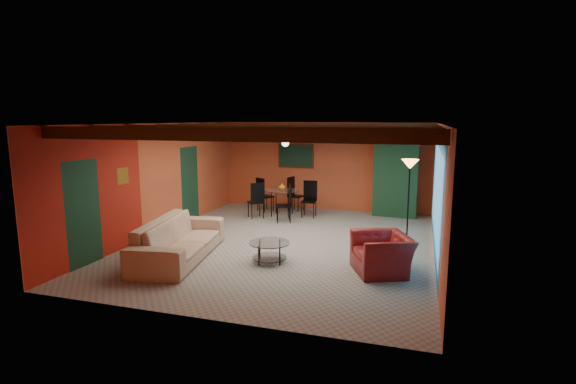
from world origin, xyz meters
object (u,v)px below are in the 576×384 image
(coffee_table, at_px, (270,252))
(potted_plant, at_px, (397,135))
(sofa, at_px, (180,239))
(armchair, at_px, (382,254))
(armoire, at_px, (396,180))
(vase, at_px, (282,177))
(floor_lamp, at_px, (408,200))
(dining_table, at_px, (282,198))

(coffee_table, bearing_deg, potted_plant, 67.56)
(sofa, height_order, armchair, sofa)
(armoire, relative_size, vase, 10.41)
(sofa, bearing_deg, armoire, -45.63)
(armchair, xyz_separation_m, potted_plant, (-0.08, 5.01, 1.99))
(armchair, relative_size, potted_plant, 2.36)
(armoire, bearing_deg, potted_plant, 0.00)
(sofa, bearing_deg, floor_lamp, -68.03)
(dining_table, bearing_deg, sofa, -99.99)
(dining_table, relative_size, armoire, 0.96)
(sofa, distance_m, dining_table, 4.44)
(armoire, distance_m, vase, 3.31)
(armchair, relative_size, armoire, 0.52)
(vase, bearing_deg, sofa, -99.99)
(sofa, xyz_separation_m, armchair, (4.00, 0.37, -0.05))
(armchair, bearing_deg, floor_lamp, 147.42)
(coffee_table, height_order, armoire, armoire)
(sofa, relative_size, floor_lamp, 1.45)
(coffee_table, relative_size, floor_lamp, 0.42)
(armchair, distance_m, coffee_table, 2.18)
(dining_table, relative_size, vase, 9.96)
(coffee_table, xyz_separation_m, armoire, (2.10, 5.08, 0.85))
(armoire, relative_size, potted_plant, 4.58)
(sofa, xyz_separation_m, dining_table, (0.77, 4.38, 0.12))
(dining_table, relative_size, potted_plant, 4.38)
(potted_plant, bearing_deg, floor_lamp, -80.54)
(dining_table, xyz_separation_m, vase, (0.00, 0.00, 0.63))
(armoire, height_order, vase, armoire)
(sofa, xyz_separation_m, coffee_table, (1.83, 0.30, -0.20))
(armchair, bearing_deg, potted_plant, 157.46)
(sofa, xyz_separation_m, floor_lamp, (4.37, 2.68, 0.55))
(sofa, height_order, floor_lamp, floor_lamp)
(sofa, bearing_deg, vase, -19.51)
(sofa, relative_size, potted_plant, 5.99)
(dining_table, bearing_deg, armoire, 17.66)
(armchair, xyz_separation_m, vase, (-3.23, 4.01, 0.80))
(sofa, distance_m, armoire, 6.69)
(potted_plant, bearing_deg, armoire, 0.00)
(sofa, xyz_separation_m, vase, (0.77, 4.38, 0.75))
(potted_plant, bearing_deg, sofa, -126.11)
(coffee_table, relative_size, vase, 3.98)
(dining_table, bearing_deg, coffee_table, -75.45)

